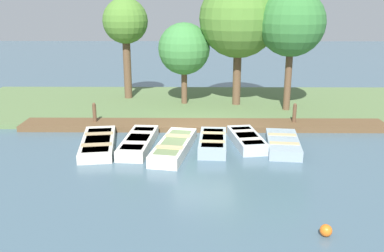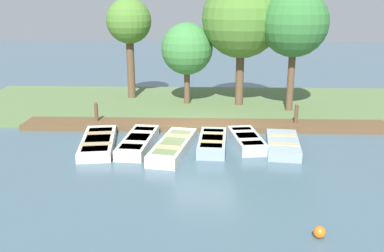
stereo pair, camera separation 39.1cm
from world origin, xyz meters
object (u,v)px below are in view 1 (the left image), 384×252
object	(u,v)px
mooring_post_far	(294,115)
buoy	(326,230)
rowboat_3	(213,142)
park_tree_far_left	(125,23)
rowboat_1	(138,142)
park_tree_left	(184,49)
rowboat_5	(283,144)
park_tree_center	(239,19)
rowboat_0	(98,143)
mooring_post_near	(95,115)
rowboat_4	(247,140)
park_tree_right	(292,24)
rowboat_2	(174,146)

from	to	relation	value
mooring_post_far	buoy	xyz separation A→B (m)	(8.82, -1.17, -0.39)
rowboat_3	park_tree_far_left	bearing A→B (deg)	-146.58
rowboat_1	park_tree_far_left	bearing A→B (deg)	-164.15
park_tree_left	rowboat_5	bearing A→B (deg)	31.33
mooring_post_far	park_tree_center	world-z (taller)	park_tree_center
mooring_post_far	park_tree_left	xyz separation A→B (m)	(-3.48, -4.81, 2.40)
buoy	park_tree_left	world-z (taller)	park_tree_left
rowboat_0	rowboat_1	bearing A→B (deg)	82.86
rowboat_0	mooring_post_near	xyz separation A→B (m)	(-2.71, -0.72, 0.36)
rowboat_1	mooring_post_near	xyz separation A→B (m)	(-2.67, -2.23, 0.33)
rowboat_4	mooring_post_near	bearing A→B (deg)	-118.88
park_tree_center	park_tree_right	bearing A→B (deg)	65.16
rowboat_5	park_tree_far_left	distance (m)	10.85
rowboat_5	rowboat_1	bearing A→B (deg)	-84.79
mooring_post_far	park_tree_far_left	bearing A→B (deg)	-120.87
rowboat_1	rowboat_5	size ratio (longest dim) A/B	1.18
rowboat_2	buoy	xyz separation A→B (m)	(5.66, 3.84, -0.07)
mooring_post_far	park_tree_right	distance (m)	4.32
rowboat_5	mooring_post_near	size ratio (longest dim) A/B	2.64
mooring_post_near	park_tree_left	xyz separation A→B (m)	(-3.48, 3.77, 2.40)
rowboat_0	rowboat_3	bearing A→B (deg)	81.79
rowboat_0	rowboat_1	xyz separation A→B (m)	(-0.04, 1.50, 0.03)
rowboat_0	park_tree_right	distance (m)	10.21
rowboat_4	park_tree_center	world-z (taller)	park_tree_center
rowboat_0	park_tree_far_left	distance (m)	8.38
rowboat_4	park_tree_far_left	distance (m)	9.76
mooring_post_far	rowboat_1	bearing A→B (deg)	-67.18
rowboat_3	rowboat_5	distance (m)	2.58
rowboat_0	rowboat_5	distance (m)	6.85
park_tree_far_left	mooring_post_near	bearing A→B (deg)	-8.97
rowboat_0	rowboat_4	size ratio (longest dim) A/B	1.30
rowboat_3	rowboat_2	bearing A→B (deg)	-67.84
rowboat_2	mooring_post_near	size ratio (longest dim) A/B	3.37
park_tree_left	rowboat_1	bearing A→B (deg)	-14.05
mooring_post_near	mooring_post_far	size ratio (longest dim) A/B	1.00
rowboat_5	buoy	world-z (taller)	rowboat_5
rowboat_2	rowboat_5	xyz separation A→B (m)	(-0.39, 4.00, -0.01)
rowboat_4	buoy	size ratio (longest dim) A/B	9.52
rowboat_0	buoy	world-z (taller)	rowboat_0
mooring_post_far	park_tree_left	bearing A→B (deg)	-125.85
park_tree_right	park_tree_far_left	bearing A→B (deg)	-107.21
park_tree_right	buoy	bearing A→B (deg)	-6.60
rowboat_0	park_tree_left	bearing A→B (deg)	145.29
mooring_post_far	rowboat_3	bearing A→B (deg)	-53.18
rowboat_1	rowboat_3	bearing A→B (deg)	94.15
rowboat_3	park_tree_right	distance (m)	7.34
park_tree_left	park_tree_center	world-z (taller)	park_tree_center
rowboat_4	mooring_post_far	distance (m)	3.28
rowboat_0	rowboat_3	world-z (taller)	rowboat_3
mooring_post_far	park_tree_center	bearing A→B (deg)	-146.28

